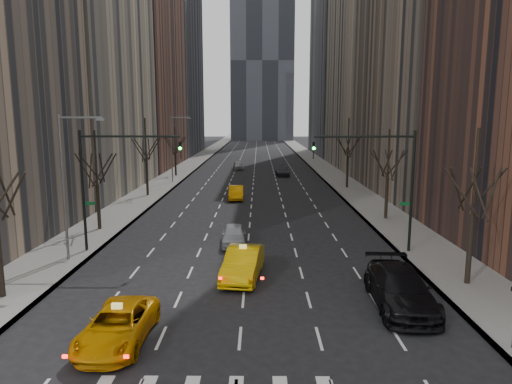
{
  "coord_description": "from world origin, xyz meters",
  "views": [
    {
      "loc": [
        0.77,
        -17.51,
        8.97
      ],
      "look_at": [
        0.56,
        15.8,
        3.5
      ],
      "focal_mm": 32.0,
      "sensor_mm": 36.0,
      "label": 1
    }
  ],
  "objects_px": {
    "taxi_suv": "(118,326)",
    "taxi_sedan": "(243,263)",
    "parked_suv_black": "(400,288)",
    "silver_sedan_ahead": "(234,235)"
  },
  "relations": [
    {
      "from": "silver_sedan_ahead",
      "to": "parked_suv_black",
      "type": "relative_size",
      "value": 0.66
    },
    {
      "from": "taxi_sedan",
      "to": "silver_sedan_ahead",
      "type": "bearing_deg",
      "value": 104.76
    },
    {
      "from": "taxi_suv",
      "to": "silver_sedan_ahead",
      "type": "distance_m",
      "value": 14.84
    },
    {
      "from": "taxi_sedan",
      "to": "parked_suv_black",
      "type": "bearing_deg",
      "value": -19.89
    },
    {
      "from": "silver_sedan_ahead",
      "to": "parked_suv_black",
      "type": "distance_m",
      "value": 13.7
    },
    {
      "from": "taxi_suv",
      "to": "parked_suv_black",
      "type": "distance_m",
      "value": 12.89
    },
    {
      "from": "taxi_sedan",
      "to": "silver_sedan_ahead",
      "type": "height_order",
      "value": "taxi_sedan"
    },
    {
      "from": "parked_suv_black",
      "to": "taxi_suv",
      "type": "bearing_deg",
      "value": -161.81
    },
    {
      "from": "parked_suv_black",
      "to": "taxi_sedan",
      "type": "bearing_deg",
      "value": 154.83
    },
    {
      "from": "taxi_suv",
      "to": "taxi_sedan",
      "type": "distance_m",
      "value": 8.89
    }
  ]
}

